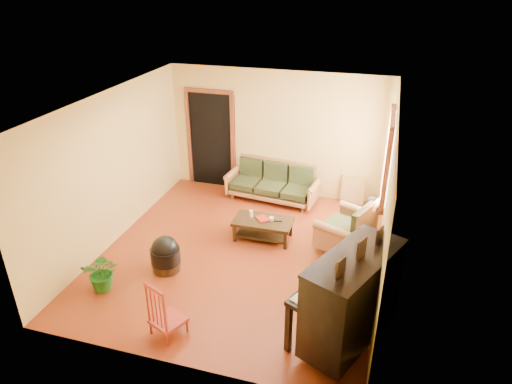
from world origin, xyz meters
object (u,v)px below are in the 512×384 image
(coffee_table, at_px, (263,229))
(armchair, at_px, (346,224))
(red_chair, at_px, (167,308))
(ceramic_crock, at_px, (372,204))
(sofa, at_px, (272,182))
(piano, at_px, (351,300))
(footstool, at_px, (166,258))
(potted_plant, at_px, (103,272))

(coffee_table, relative_size, armchair, 1.10)
(red_chair, bearing_deg, ceramic_crock, 84.77)
(sofa, distance_m, piano, 4.10)
(sofa, relative_size, ceramic_crock, 7.47)
(armchair, distance_m, footstool, 3.03)
(ceramic_crock, xyz_separation_m, potted_plant, (-3.71, -3.68, 0.17))
(potted_plant, bearing_deg, red_chair, -23.15)
(coffee_table, distance_m, armchair, 1.45)
(sofa, distance_m, red_chair, 4.13)
(sofa, relative_size, coffee_table, 1.81)
(potted_plant, bearing_deg, ceramic_crock, 44.72)
(sofa, relative_size, red_chair, 2.22)
(potted_plant, bearing_deg, piano, -0.97)
(sofa, xyz_separation_m, piano, (1.95, -3.60, 0.26))
(coffee_table, relative_size, footstool, 2.19)
(sofa, bearing_deg, coffee_table, -74.53)
(sofa, distance_m, potted_plant, 3.92)
(armchair, height_order, red_chair, armchair)
(red_chair, distance_m, ceramic_crock, 4.88)
(piano, xyz_separation_m, potted_plant, (-3.62, 0.06, -0.36))
(coffee_table, bearing_deg, ceramic_crock, 42.37)
(red_chair, bearing_deg, coffee_table, 101.69)
(piano, xyz_separation_m, ceramic_crock, (0.09, 3.74, -0.53))
(coffee_table, distance_m, footstool, 1.82)
(coffee_table, xyz_separation_m, potted_plant, (-1.91, -2.03, 0.11))
(armchair, bearing_deg, sofa, 162.24)
(armchair, bearing_deg, red_chair, -103.63)
(sofa, height_order, red_chair, red_chair)
(armchair, bearing_deg, ceramic_crock, 98.54)
(piano, distance_m, red_chair, 2.35)
(piano, bearing_deg, red_chair, -143.02)
(red_chair, bearing_deg, potted_plant, -179.28)
(sofa, distance_m, footstool, 3.02)
(ceramic_crock, relative_size, potted_plant, 0.42)
(armchair, height_order, ceramic_crock, armchair)
(coffee_table, xyz_separation_m, footstool, (-1.23, -1.33, 0.04))
(piano, distance_m, ceramic_crock, 3.78)
(armchair, bearing_deg, piano, -59.85)
(coffee_table, height_order, footstool, footstool)
(coffee_table, bearing_deg, footstool, -132.77)
(coffee_table, xyz_separation_m, red_chair, (-0.56, -2.61, 0.23))
(potted_plant, bearing_deg, coffee_table, 46.77)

